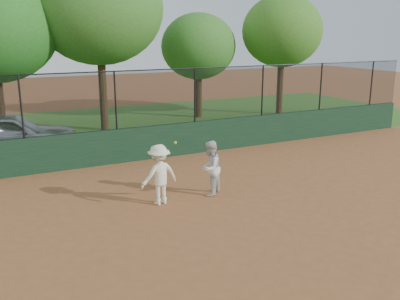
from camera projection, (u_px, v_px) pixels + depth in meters
name	position (u px, v px, depth m)	size (l,w,h in m)	color
ground	(211.00, 223.00, 10.69)	(80.00, 80.00, 0.00)	#965730
back_wall	(131.00, 145.00, 15.72)	(26.00, 0.20, 1.20)	#193821
grass_strip	(92.00, 129.00, 21.05)	(36.00, 12.00, 0.01)	#2C5B1C
parked_car	(7.00, 135.00, 16.12)	(1.98, 4.91, 1.67)	silver
player_second	(210.00, 168.00, 12.38)	(0.75, 0.59, 1.55)	silver
player_main	(159.00, 175.00, 11.71)	(1.13, 0.77, 1.74)	white
fence_assembly	(129.00, 99.00, 15.29)	(26.00, 0.06, 2.00)	black
tree_2	(98.00, 8.00, 19.56)	(5.81, 5.28, 8.01)	#49311A
tree_3	(199.00, 47.00, 23.23)	(3.97, 3.61, 5.46)	#422B16
tree_4	(282.00, 31.00, 23.91)	(4.45, 4.04, 6.44)	#4C2F1B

